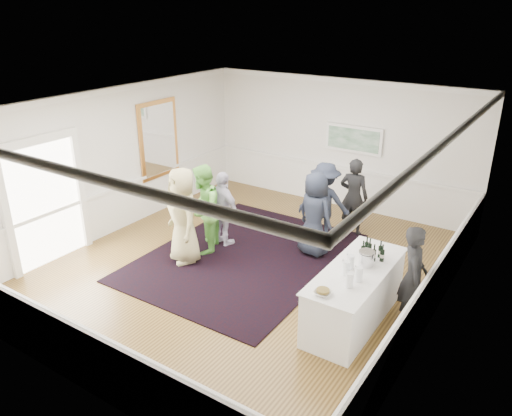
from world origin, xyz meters
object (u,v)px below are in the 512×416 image
Objects in this scene: guest_dark_a at (324,202)px; nut_bowl at (323,292)px; guest_dark_b at (353,197)px; guest_lilac at (223,209)px; bartender at (413,277)px; guest_green at (203,210)px; ice_bucket at (366,259)px; serving_table at (355,295)px; guest_navy at (315,214)px; guest_tan at (183,216)px.

nut_bowl is at bearing 102.76° from guest_dark_a.
guest_lilac is at bearing 37.95° from guest_dark_b.
bartender is 0.92× the size of guest_green.
bartender is at bearing 17.07° from ice_bucket.
guest_dark_a reaches higher than guest_dark_b.
serving_table is 3.04m from guest_dark_a.
guest_navy reaches higher than guest_lilac.
guest_dark_a is 6.76× the size of ice_bucket.
ice_bucket is at bearing 72.81° from serving_table.
guest_dark_b is (0.38, 0.67, -0.01)m from guest_dark_a.
serving_table is 3.61m from guest_lilac.
guest_lilac is 3.61m from ice_bucket.
guest_dark_a is 1.01× the size of guest_dark_b.
guest_navy is (-0.26, -1.36, 0.01)m from guest_dark_b.
guest_dark_a is (-1.76, 2.44, 0.40)m from serving_table.
guest_dark_b is 6.71× the size of ice_bucket.
guest_tan is 0.54m from guest_green.
guest_dark_a is at bearing -127.11° from guest_lilac.
guest_tan is 2.63m from guest_navy.
bartender is 4.44m from guest_tan.
bartender is 1.05× the size of guest_lilac.
guest_dark_a is 0.77m from guest_dark_b.
guest_navy is at bearing 87.18° from guest_dark_a.
guest_dark_b is (2.21, 2.51, -0.06)m from guest_green.
guest_tan is 3.04m from guest_dark_a.
serving_table is 1.34× the size of guest_dark_b.
ice_bucket is (3.72, 0.14, 0.09)m from guest_tan.
guest_navy is at bearing 119.24° from nut_bowl.
ice_bucket is at bearing 86.51° from bartender.
bartender is 6.56× the size of nut_bowl.
guest_dark_b reaches higher than nut_bowl.
ice_bucket is (1.45, -2.91, 0.19)m from guest_dark_b.
bartender is at bearing 63.67° from guest_green.
guest_tan is (-3.66, 0.06, 0.50)m from serving_table.
bartender is 0.76m from ice_bucket.
guest_dark_a reaches higher than ice_bucket.
guest_navy is 6.75× the size of nut_bowl.
guest_green is at bearing 170.57° from serving_table.
guest_navy is 2.31m from ice_bucket.
guest_green is at bearing 85.34° from guest_lilac.
guest_tan reaches higher than ice_bucket.
ice_bucket is (3.65, -0.39, 0.13)m from guest_green.
nut_bowl is at bearing 126.22° from bartender.
guest_navy is (0.12, -0.69, -0.00)m from guest_dark_a.
bartender is 3.24m from guest_dark_a.
guest_dark_b is 1.38m from guest_navy.
guest_dark_a and guest_navy have the same top height.
guest_lilac is (-4.20, 0.65, -0.04)m from bartender.
guest_green is 2.26m from guest_navy.
guest_navy is 3.09m from nut_bowl.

